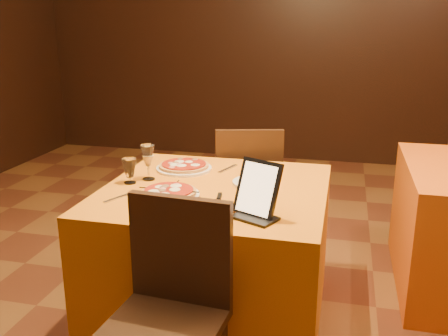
% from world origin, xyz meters
% --- Properties ---
extents(floor, '(6.00, 7.00, 0.01)m').
position_xyz_m(floor, '(0.00, 0.00, -0.01)').
color(floor, '#5E2D19').
rests_on(floor, ground).
extents(wall_back, '(6.00, 0.01, 2.80)m').
position_xyz_m(wall_back, '(0.00, 3.50, 1.40)').
color(wall_back, black).
rests_on(wall_back, floor).
extents(main_table, '(1.10, 1.10, 0.75)m').
position_xyz_m(main_table, '(-0.10, 0.12, 0.38)').
color(main_table, orange).
rests_on(main_table, floor).
extents(chair_main_near, '(0.41, 0.41, 0.91)m').
position_xyz_m(chair_main_near, '(-0.10, -0.67, 0.46)').
color(chair_main_near, black).
rests_on(chair_main_near, floor).
extents(chair_main_far, '(0.59, 0.59, 0.91)m').
position_xyz_m(chair_main_far, '(-0.10, 0.96, 0.46)').
color(chair_main_far, black).
rests_on(chair_main_far, floor).
extents(pizza_near, '(0.29, 0.29, 0.03)m').
position_xyz_m(pizza_near, '(-0.28, -0.06, 0.77)').
color(pizza_near, white).
rests_on(pizza_near, main_table).
extents(pizza_far, '(0.31, 0.31, 0.03)m').
position_xyz_m(pizza_far, '(-0.35, 0.38, 0.77)').
color(pizza_far, white).
rests_on(pizza_far, main_table).
extents(cutlet_dish, '(0.23, 0.23, 0.03)m').
position_xyz_m(cutlet_dish, '(0.08, 0.22, 0.76)').
color(cutlet_dish, white).
rests_on(cutlet_dish, main_table).
extents(wine_glass, '(0.08, 0.08, 0.19)m').
position_xyz_m(wine_glass, '(-0.47, 0.16, 0.84)').
color(wine_glass, '#F5DC8B').
rests_on(wine_glass, main_table).
extents(water_glass, '(0.08, 0.08, 0.13)m').
position_xyz_m(water_glass, '(-0.54, 0.08, 0.81)').
color(water_glass, white).
rests_on(water_glass, main_table).
extents(tablet, '(0.22, 0.17, 0.24)m').
position_xyz_m(tablet, '(0.17, -0.19, 0.87)').
color(tablet, black).
rests_on(tablet, main_table).
extents(knife, '(0.06, 0.25, 0.01)m').
position_xyz_m(knife, '(-0.03, -0.11, 0.75)').
color(knife, '#ACAAB1').
rests_on(knife, main_table).
extents(fork_near, '(0.08, 0.15, 0.01)m').
position_xyz_m(fork_near, '(-0.51, -0.15, 0.75)').
color(fork_near, '#ACABB2').
rests_on(fork_near, main_table).
extents(fork_far, '(0.08, 0.18, 0.01)m').
position_xyz_m(fork_far, '(-0.11, 0.44, 0.75)').
color(fork_far, silver).
rests_on(fork_far, main_table).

